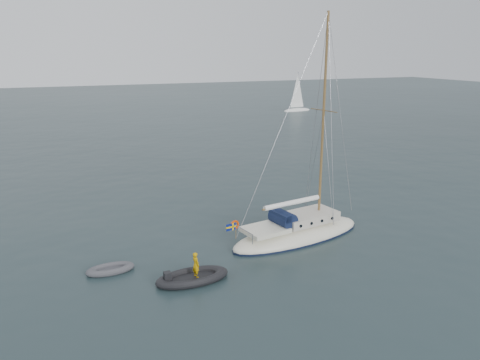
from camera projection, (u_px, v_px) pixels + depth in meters
name	position (u px, v px, depth m)	size (l,w,h in m)	color
ground	(249.00, 250.00, 29.58)	(300.00, 300.00, 0.00)	black
sailboat	(298.00, 222.00, 31.16)	(10.66, 3.19, 15.18)	white
dinghy	(110.00, 269.00, 26.56)	(2.73, 1.23, 0.39)	#47474C
rib	(192.00, 277.00, 25.51)	(4.12, 1.87, 1.67)	black
distant_yacht_b	(297.00, 93.00, 95.83)	(6.38, 3.40, 8.45)	white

